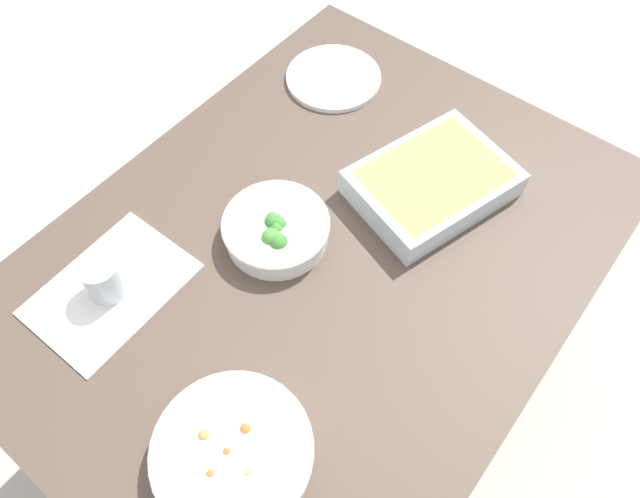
{
  "coord_description": "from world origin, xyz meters",
  "views": [
    {
      "loc": [
        -0.47,
        -0.37,
        1.68
      ],
      "look_at": [
        0.0,
        0.0,
        0.74
      ],
      "focal_mm": 33.01,
      "sensor_mm": 36.0,
      "label": 1
    }
  ],
  "objects_px": {
    "baking_dish": "(432,182)",
    "drink_cup": "(105,279)",
    "broccoli_bowl": "(276,229)",
    "stew_bowl": "(233,453)",
    "side_plate": "(333,78)",
    "spoon_by_stew": "(261,446)"
  },
  "relations": [
    {
      "from": "baking_dish",
      "to": "drink_cup",
      "type": "height_order",
      "value": "drink_cup"
    },
    {
      "from": "broccoli_bowl",
      "to": "baking_dish",
      "type": "distance_m",
      "value": 0.32
    },
    {
      "from": "stew_bowl",
      "to": "baking_dish",
      "type": "xyz_separation_m",
      "value": [
        0.63,
        0.05,
        0.0
      ]
    },
    {
      "from": "baking_dish",
      "to": "side_plate",
      "type": "relative_size",
      "value": 1.59
    },
    {
      "from": "drink_cup",
      "to": "spoon_by_stew",
      "type": "distance_m",
      "value": 0.4
    },
    {
      "from": "broccoli_bowl",
      "to": "side_plate",
      "type": "relative_size",
      "value": 0.93
    },
    {
      "from": "drink_cup",
      "to": "spoon_by_stew",
      "type": "relative_size",
      "value": 0.52
    },
    {
      "from": "stew_bowl",
      "to": "broccoli_bowl",
      "type": "distance_m",
      "value": 0.41
    },
    {
      "from": "baking_dish",
      "to": "side_plate",
      "type": "distance_m",
      "value": 0.38
    },
    {
      "from": "broccoli_bowl",
      "to": "baking_dish",
      "type": "bearing_deg",
      "value": -31.59
    },
    {
      "from": "drink_cup",
      "to": "side_plate",
      "type": "height_order",
      "value": "drink_cup"
    },
    {
      "from": "side_plate",
      "to": "spoon_by_stew",
      "type": "bearing_deg",
      "value": -149.67
    },
    {
      "from": "drink_cup",
      "to": "spoon_by_stew",
      "type": "height_order",
      "value": "drink_cup"
    },
    {
      "from": "spoon_by_stew",
      "to": "stew_bowl",
      "type": "bearing_deg",
      "value": 151.77
    },
    {
      "from": "stew_bowl",
      "to": "spoon_by_stew",
      "type": "distance_m",
      "value": 0.05
    },
    {
      "from": "stew_bowl",
      "to": "side_plate",
      "type": "bearing_deg",
      "value": 27.9
    },
    {
      "from": "side_plate",
      "to": "spoon_by_stew",
      "type": "height_order",
      "value": "side_plate"
    },
    {
      "from": "side_plate",
      "to": "spoon_by_stew",
      "type": "distance_m",
      "value": 0.84
    },
    {
      "from": "drink_cup",
      "to": "stew_bowl",
      "type": "bearing_deg",
      "value": -101.27
    },
    {
      "from": "side_plate",
      "to": "spoon_by_stew",
      "type": "relative_size",
      "value": 1.35
    },
    {
      "from": "side_plate",
      "to": "broccoli_bowl",
      "type": "bearing_deg",
      "value": -155.8
    },
    {
      "from": "drink_cup",
      "to": "spoon_by_stew",
      "type": "bearing_deg",
      "value": -95.37
    }
  ]
}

